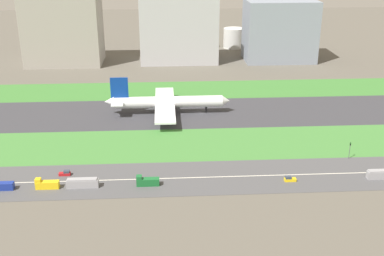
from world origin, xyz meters
name	(u,v)px	position (x,y,z in m)	size (l,w,h in m)	color
ground_plane	(200,113)	(0.00, 0.00, 0.00)	(800.00, 800.00, 0.00)	#5B564C
runway	(200,113)	(0.00, 0.00, 0.05)	(280.00, 46.00, 0.10)	#38383D
grass_median_north	(195,90)	(0.00, 41.00, 0.05)	(280.00, 36.00, 0.10)	#3D7A33
grass_median_south	(207,144)	(0.00, -41.00, 0.05)	(280.00, 36.00, 0.10)	#427F38
highway	(215,177)	(0.00, -73.00, 0.05)	(280.00, 28.00, 0.10)	#4C4C4F
highway_centerline	(215,177)	(0.00, -73.00, 0.11)	(266.00, 0.50, 0.01)	silver
airliner	(165,102)	(-18.19, 0.00, 6.23)	(65.00, 56.00, 19.70)	white
bus_1	(382,174)	(63.35, -78.00, 1.82)	(11.60, 2.50, 3.50)	#99999E
bus_0	(83,183)	(-49.41, -78.00, 1.82)	(11.60, 2.50, 3.50)	#99999E
car_0	(65,173)	(-57.60, -68.00, 0.92)	(4.40, 1.80, 2.00)	#B2191E
car_2	(290,179)	(27.70, -78.00, 0.92)	(4.40, 1.80, 2.00)	yellow
truck_1	(1,186)	(-78.67, -78.00, 1.67)	(8.40, 2.50, 4.00)	navy
truck_2	(147,181)	(-25.78, -78.00, 1.67)	(8.40, 2.50, 4.00)	#19662D
truck_0	(47,184)	(-62.40, -78.00, 1.67)	(8.40, 2.50, 4.00)	yellow
traffic_light	(350,149)	(57.21, -60.01, 4.29)	(0.36, 0.50, 7.20)	#4C4C51
terminal_building	(63,30)	(-90.00, 114.00, 24.03)	(53.37, 35.90, 48.06)	#9E998E
hangar_building	(179,29)	(-6.99, 114.00, 23.95)	(55.87, 30.14, 47.91)	#B2B2B7
office_tower	(280,31)	(67.59, 114.00, 22.01)	(50.91, 33.48, 44.02)	gray
fuel_tank_west	(168,38)	(-14.74, 159.00, 8.57)	(16.19, 16.19, 17.14)	silver
fuel_tank_centre	(198,39)	(10.14, 159.00, 8.08)	(21.45, 21.45, 16.16)	silver
fuel_tank_east	(234,38)	(40.48, 159.00, 8.12)	(17.36, 17.36, 16.25)	silver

